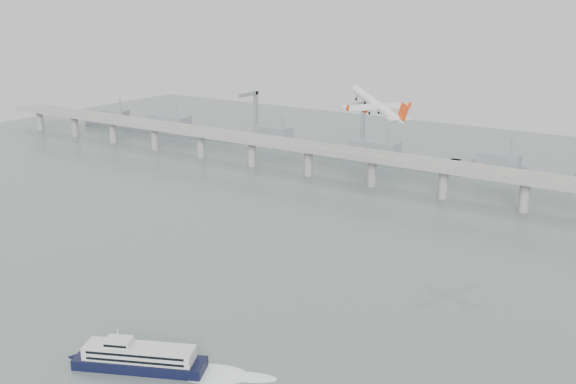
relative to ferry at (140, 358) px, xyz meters
The scene contains 5 objects.
ground 50.93m from the ferry, 100.61° to the left, with size 900.00×900.00×0.00m, color slate.
bridge 250.52m from the ferry, 92.41° to the left, with size 800.00×22.00×23.90m.
distant_fleet 355.47m from the ferry, 117.60° to the left, with size 453.00×60.90×40.00m.
ferry is the anchor object (origin of this frame).
airliner 160.99m from the ferry, 84.29° to the left, with size 40.35×38.06×17.03m.
Camera 1 is at (165.60, -191.62, 122.76)m, focal length 42.00 mm.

